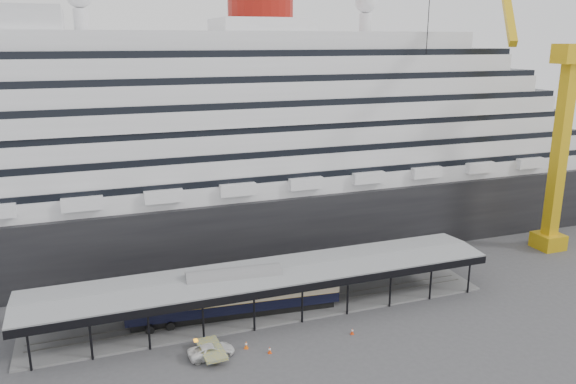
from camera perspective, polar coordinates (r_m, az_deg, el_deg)
name	(u,v)px	position (r m, az deg, el deg)	size (l,w,h in m)	color
ground	(281,330)	(65.35, -0.69, -13.83)	(200.00, 200.00, 0.00)	#3E3E41
cruise_ship	(213,128)	(89.01, -7.59, 6.43)	(130.00, 30.00, 43.90)	black
platform_canopy	(267,293)	(68.49, -2.10, -10.19)	(56.00, 9.18, 5.30)	slate
crane_yellow	(556,122)	(92.97, 25.55, 6.46)	(23.83, 18.78, 47.60)	gold
port_truck	(211,351)	(60.75, -7.80, -15.69)	(2.21, 4.80, 1.33)	silver
pullman_carriage	(234,293)	(67.23, -5.47, -10.20)	(25.25, 5.38, 24.61)	black
traffic_cone_left	(246,345)	(61.89, -4.28, -15.22)	(0.57, 0.57, 0.84)	#F75F0D
traffic_cone_mid	(270,350)	(60.97, -1.87, -15.74)	(0.41, 0.41, 0.76)	#DD430C
traffic_cone_right	(352,331)	(64.75, 6.54, -13.86)	(0.42, 0.42, 0.74)	red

